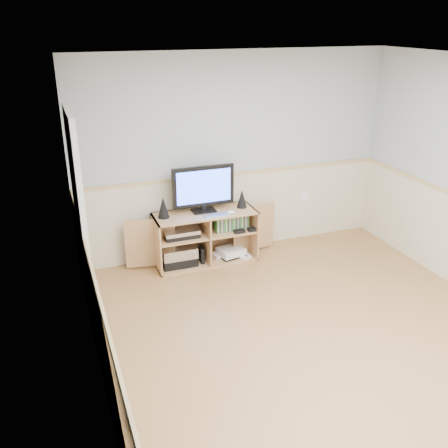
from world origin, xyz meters
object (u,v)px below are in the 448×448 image
(media_cabinet, at_px, (204,235))
(game_consoles, at_px, (230,252))
(keyboard, at_px, (216,215))
(monitor, at_px, (203,187))

(media_cabinet, xyz_separation_m, game_consoles, (0.32, -0.07, -0.26))
(media_cabinet, distance_m, keyboard, 0.39)
(media_cabinet, distance_m, monitor, 0.62)
(keyboard, bearing_deg, media_cabinet, 113.02)
(monitor, xyz_separation_m, keyboard, (0.10, -0.19, -0.30))
(media_cabinet, bearing_deg, game_consoles, -11.97)
(media_cabinet, bearing_deg, monitor, -90.00)
(keyboard, bearing_deg, game_consoles, 26.24)
(monitor, height_order, keyboard, monitor)
(monitor, xyz_separation_m, game_consoles, (0.32, -0.06, -0.89))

